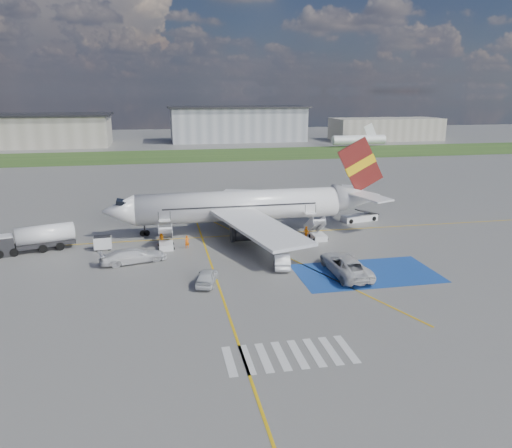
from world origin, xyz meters
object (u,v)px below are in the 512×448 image
(car_silver_a, at_px, (207,277))
(van_white_a, at_px, (345,262))
(gpu_cart, at_px, (103,243))
(belt_loader, at_px, (359,218))
(fuel_tanker, at_px, (35,241))
(van_white_b, at_px, (133,253))
(airliner, at_px, (250,205))
(car_silver_b, at_px, (282,260))

(car_silver_a, relative_size, van_white_a, 0.66)
(gpu_cart, distance_m, belt_loader, 34.86)
(fuel_tanker, height_order, van_white_b, fuel_tanker)
(airliner, height_order, van_white_b, airliner)
(car_silver_b, xyz_separation_m, van_white_b, (-15.16, 4.44, 0.28))
(fuel_tanker, height_order, car_silver_b, fuel_tanker)
(airliner, xyz_separation_m, gpu_cart, (-18.16, -4.69, -2.66))
(van_white_a, bearing_deg, fuel_tanker, -23.44)
(van_white_a, height_order, van_white_b, van_white_a)
(belt_loader, xyz_separation_m, van_white_b, (-30.63, -11.90, 0.62))
(gpu_cart, xyz_separation_m, van_white_a, (24.51, -12.89, 0.50))
(van_white_b, bearing_deg, fuel_tanker, 46.17)
(gpu_cart, xyz_separation_m, belt_loader, (34.23, 6.58, -0.32))
(car_silver_b, relative_size, van_white_a, 0.69)
(airliner, relative_size, gpu_cart, 18.20)
(car_silver_a, xyz_separation_m, car_silver_b, (8.14, 3.28, 0.00))
(car_silver_b, height_order, van_white_b, van_white_b)
(gpu_cart, xyz_separation_m, van_white_b, (3.61, -5.32, 0.29))
(airliner, relative_size, van_white_a, 5.58)
(car_silver_b, xyz_separation_m, van_white_a, (5.74, -3.14, 0.49))
(car_silver_b, bearing_deg, car_silver_a, 33.24)
(van_white_b, bearing_deg, belt_loader, -82.73)
(car_silver_a, relative_size, car_silver_b, 0.96)
(airliner, xyz_separation_m, van_white_a, (6.35, -17.59, -2.15))
(gpu_cart, height_order, van_white_a, van_white_a)
(car_silver_a, bearing_deg, belt_loader, -125.04)
(belt_loader, xyz_separation_m, car_silver_a, (-23.61, -19.61, 0.33))
(airliner, relative_size, belt_loader, 6.43)
(belt_loader, relative_size, van_white_b, 1.09)
(car_silver_a, relative_size, van_white_b, 0.83)
(belt_loader, bearing_deg, gpu_cart, 178.70)
(airliner, height_order, fuel_tanker, airliner)
(airliner, relative_size, fuel_tanker, 4.18)
(fuel_tanker, xyz_separation_m, car_silver_a, (18.08, -14.06, -0.48))
(airliner, distance_m, van_white_b, 17.82)
(belt_loader, height_order, van_white_a, van_white_a)
(fuel_tanker, relative_size, car_silver_a, 2.01)
(belt_loader, height_order, van_white_b, van_white_b)
(belt_loader, distance_m, van_white_b, 32.86)
(car_silver_b, distance_m, van_white_b, 15.80)
(airliner, bearing_deg, car_silver_a, -113.01)
(gpu_cart, bearing_deg, fuel_tanker, 169.16)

